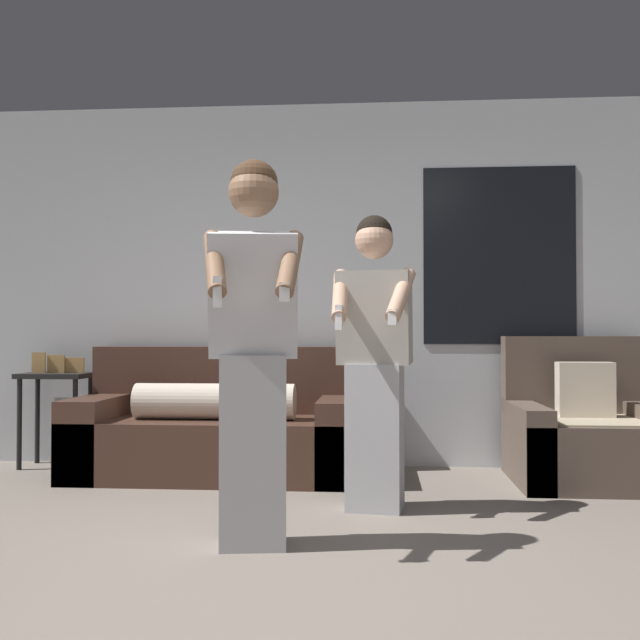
{
  "coord_description": "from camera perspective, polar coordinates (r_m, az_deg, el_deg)",
  "views": [
    {
      "loc": [
        0.37,
        -2.77,
        0.96
      ],
      "look_at": [
        0.07,
        1.01,
        1.04
      ],
      "focal_mm": 42.0,
      "sensor_mm": 36.0,
      "label": 1
    }
  ],
  "objects": [
    {
      "name": "ground_plane",
      "position": [
        2.95,
        -3.1,
        -20.19
      ],
      "size": [
        14.0,
        14.0,
        0.0
      ],
      "primitive_type": "plane",
      "color": "slate"
    },
    {
      "name": "wall_back",
      "position": [
        5.6,
        0.92,
        2.81
      ],
      "size": [
        6.55,
        0.07,
        2.7
      ],
      "color": "silver",
      "rests_on": "ground_plane"
    },
    {
      "name": "couch",
      "position": [
        5.26,
        -7.64,
        -8.36
      ],
      "size": [
        1.96,
        0.9,
        0.88
      ],
      "color": "#472D23",
      "rests_on": "ground_plane"
    },
    {
      "name": "armchair",
      "position": [
        5.26,
        19.6,
        -8.26
      ],
      "size": [
        0.97,
        0.92,
        0.96
      ],
      "color": "brown",
      "rests_on": "ground_plane"
    },
    {
      "name": "side_table",
      "position": [
        5.85,
        -19.47,
        -4.99
      ],
      "size": [
        0.49,
        0.36,
        0.84
      ],
      "color": "black",
      "rests_on": "ground_plane"
    },
    {
      "name": "person_left",
      "position": [
        3.42,
        -5.08,
        -1.98
      ],
      "size": [
        0.46,
        0.53,
        1.77
      ],
      "color": "#B2B2B7",
      "rests_on": "ground_plane"
    },
    {
      "name": "person_right",
      "position": [
        4.15,
        4.17,
        -3.02
      ],
      "size": [
        0.46,
        0.51,
        1.63
      ],
      "color": "#B2B2B7",
      "rests_on": "ground_plane"
    }
  ]
}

